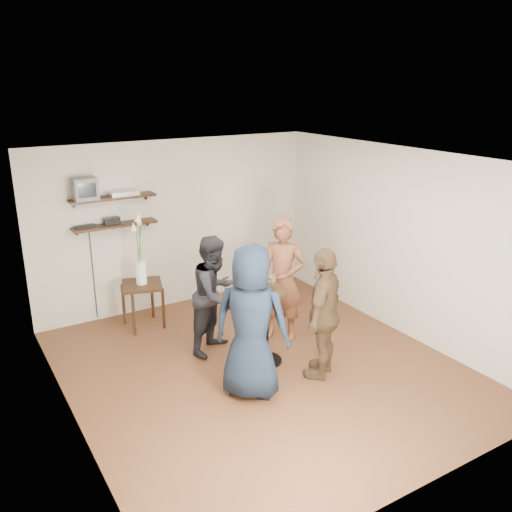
{
  "coord_description": "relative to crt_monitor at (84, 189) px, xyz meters",
  "views": [
    {
      "loc": [
        -3.17,
        -5.09,
        3.45
      ],
      "look_at": [
        0.17,
        0.4,
        1.34
      ],
      "focal_mm": 38.0,
      "sensor_mm": 36.0,
      "label": 1
    }
  ],
  "objects": [
    {
      "name": "person_brown",
      "position": [
        1.95,
        -2.87,
        -1.21
      ],
      "size": [
        1.0,
        0.87,
        1.62
      ],
      "primitive_type": "imported",
      "rotation": [
        0.0,
        0.0,
        3.75
      ],
      "color": "#4C3520",
      "rests_on": "room"
    },
    {
      "name": "radio",
      "position": [
        0.34,
        0.0,
        -0.5
      ],
      "size": [
        0.22,
        0.1,
        0.1
      ],
      "primitive_type": "cube",
      "color": "black",
      "rests_on": "shelf_lower"
    },
    {
      "name": "person_dark",
      "position": [
        1.14,
        -1.62,
        -1.23
      ],
      "size": [
        0.96,
        0.9,
        1.57
      ],
      "primitive_type": "imported",
      "rotation": [
        0.0,
        0.0,
        0.53
      ],
      "color": "black",
      "rests_on": "room"
    },
    {
      "name": "person_plaid",
      "position": [
        2.09,
        -1.78,
        -1.17
      ],
      "size": [
        0.71,
        0.73,
        1.7
      ],
      "primitive_type": "imported",
      "rotation": [
        0.0,
        0.0,
        -0.87
      ],
      "color": "#B6142E",
      "rests_on": "room"
    },
    {
      "name": "wine_glass_br",
      "position": [
        1.55,
        -2.24,
        -0.9
      ],
      "size": [
        0.07,
        0.07,
        0.2
      ],
      "color": "silver",
      "rests_on": "drinks_table"
    },
    {
      "name": "shelf_lower",
      "position": [
        0.38,
        0.0,
        -0.57
      ],
      "size": [
        1.2,
        0.25,
        0.04
      ],
      "primitive_type": "cube",
      "color": "black",
      "rests_on": "room"
    },
    {
      "name": "side_table",
      "position": [
        0.56,
        -0.45,
        -1.46
      ],
      "size": [
        0.69,
        0.69,
        0.66
      ],
      "rotation": [
        0.0,
        0.0,
        -0.29
      ],
      "color": "black",
      "rests_on": "room"
    },
    {
      "name": "shelf_upper",
      "position": [
        0.38,
        0.0,
        -0.17
      ],
      "size": [
        1.2,
        0.25,
        0.04
      ],
      "primitive_type": "cube",
      "color": "black",
      "rests_on": "room"
    },
    {
      "name": "wine_glass_fr",
      "position": [
        1.6,
        -2.29,
        -0.9
      ],
      "size": [
        0.07,
        0.07,
        0.2
      ],
      "color": "silver",
      "rests_on": "drinks_table"
    },
    {
      "name": "wine_glass_fl",
      "position": [
        1.47,
        -2.3,
        -0.9
      ],
      "size": [
        0.07,
        0.07,
        0.2
      ],
      "color": "silver",
      "rests_on": "drinks_table"
    },
    {
      "name": "dvd_deck",
      "position": [
        0.54,
        0.0,
        -0.12
      ],
      "size": [
        0.4,
        0.24,
        0.06
      ],
      "primitive_type": "cube",
      "color": "silver",
      "rests_on": "shelf_upper"
    },
    {
      "name": "vase_lilies",
      "position": [
        0.56,
        -0.45,
        -1.02
      ],
      "size": [
        0.2,
        0.21,
        1.06
      ],
      "rotation": [
        0.0,
        0.0,
        -0.29
      ],
      "color": "white",
      "rests_on": "side_table"
    },
    {
      "name": "wine_glass_bl",
      "position": [
        1.48,
        -2.21,
        -0.9
      ],
      "size": [
        0.06,
        0.06,
        0.19
      ],
      "color": "silver",
      "rests_on": "drinks_table"
    },
    {
      "name": "crt_monitor",
      "position": [
        0.0,
        0.0,
        0.0
      ],
      "size": [
        0.32,
        0.3,
        0.3
      ],
      "primitive_type": "cube",
      "color": "#59595B",
      "rests_on": "shelf_upper"
    },
    {
      "name": "person_navy",
      "position": [
        0.99,
        -2.79,
        -1.13
      ],
      "size": [
        1.01,
        1.01,
        1.78
      ],
      "primitive_type": "imported",
      "rotation": [
        0.0,
        0.0,
        2.36
      ],
      "color": "black",
      "rests_on": "room"
    },
    {
      "name": "room",
      "position": [
        1.38,
        -2.38,
        -0.72
      ],
      "size": [
        4.58,
        5.08,
        2.68
      ],
      "color": "#4D3018",
      "rests_on": "ground"
    },
    {
      "name": "power_strip",
      "position": [
        -0.04,
        0.05,
        -0.54
      ],
      "size": [
        0.3,
        0.05,
        0.03
      ],
      "primitive_type": "cube",
      "color": "black",
      "rests_on": "shelf_lower"
    },
    {
      "name": "drinks_table",
      "position": [
        1.52,
        -2.26,
        -1.39
      ],
      "size": [
        0.54,
        0.54,
        0.98
      ],
      "color": "black",
      "rests_on": "room"
    }
  ]
}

